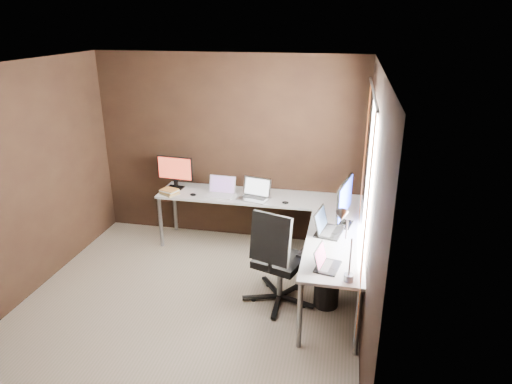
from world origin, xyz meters
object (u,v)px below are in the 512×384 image
(monitor_right, at_px, (345,200))
(laptop_silver, at_px, (255,194))
(drawer_pedestal, at_px, (330,244))
(office_chair, at_px, (278,275))
(laptop_white, at_px, (221,191))
(book_stack, at_px, (169,192))
(desk_lamp, at_px, (344,236))
(monitor_left, at_px, (175,170))
(wastebasket, at_px, (326,292))
(laptop_black_small, at_px, (325,263))
(laptop_black_big, at_px, (326,227))

(monitor_right, height_order, laptop_silver, monitor_right)
(drawer_pedestal, relative_size, office_chair, 0.55)
(laptop_white, relative_size, book_stack, 1.31)
(laptop_white, xyz_separation_m, book_stack, (-0.67, -0.11, -0.02))
(laptop_white, relative_size, desk_lamp, 0.57)
(monitor_right, xyz_separation_m, book_stack, (-2.26, 0.50, -0.26))
(monitor_left, relative_size, office_chair, 0.46)
(laptop_white, distance_m, wastebasket, 1.95)
(laptop_black_small, height_order, book_stack, laptop_black_small)
(monitor_left, xyz_separation_m, laptop_white, (0.68, -0.14, -0.19))
(book_stack, bearing_deg, laptop_white, 9.72)
(wastebasket, bearing_deg, laptop_silver, 132.66)
(laptop_silver, height_order, office_chair, office_chair)
(laptop_silver, bearing_deg, book_stack, -161.85)
(laptop_black_big, distance_m, laptop_black_small, 0.75)
(monitor_right, distance_m, laptop_silver, 1.29)
(laptop_white, xyz_separation_m, office_chair, (0.95, -1.16, -0.46))
(book_stack, distance_m, desk_lamp, 2.81)
(monitor_left, bearing_deg, wastebasket, -25.46)
(laptop_silver, relative_size, office_chair, 0.40)
(laptop_white, relative_size, office_chair, 0.34)
(book_stack, relative_size, desk_lamp, 0.44)
(laptop_black_big, xyz_separation_m, wastebasket, (0.05, -0.29, -0.63))
(laptop_white, distance_m, book_stack, 0.68)
(monitor_right, distance_m, book_stack, 2.33)
(laptop_white, height_order, laptop_black_small, laptop_white)
(book_stack, xyz_separation_m, desk_lamp, (2.27, -1.61, 0.37))
(drawer_pedestal, xyz_separation_m, monitor_right, (0.14, -0.32, 0.72))
(monitor_left, relative_size, monitor_right, 0.80)
(drawer_pedestal, distance_m, monitor_right, 0.81)
(laptop_black_big, bearing_deg, monitor_left, 76.17)
(drawer_pedestal, height_order, wastebasket, drawer_pedestal)
(drawer_pedestal, relative_size, laptop_white, 1.63)
(book_stack, bearing_deg, drawer_pedestal, -4.66)
(laptop_black_big, height_order, office_chair, office_chair)
(laptop_black_small, bearing_deg, laptop_white, 53.52)
(drawer_pedestal, relative_size, laptop_silver, 1.38)
(laptop_black_big, xyz_separation_m, book_stack, (-2.09, 0.72, -0.02))
(office_chair, bearing_deg, laptop_black_big, 53.33)
(laptop_black_big, distance_m, desk_lamp, 0.97)
(drawer_pedestal, relative_size, laptop_black_small, 1.83)
(drawer_pedestal, xyz_separation_m, laptop_black_small, (0.00, -1.30, 0.47))
(monitor_left, distance_m, office_chair, 2.18)
(drawer_pedestal, distance_m, laptop_black_small, 1.38)
(drawer_pedestal, bearing_deg, laptop_white, 168.75)
(drawer_pedestal, bearing_deg, desk_lamp, -83.84)
(monitor_right, height_order, book_stack, monitor_right)
(drawer_pedestal, height_order, office_chair, office_chair)
(monitor_left, height_order, laptop_black_small, monitor_left)
(office_chair, bearing_deg, laptop_silver, 131.91)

